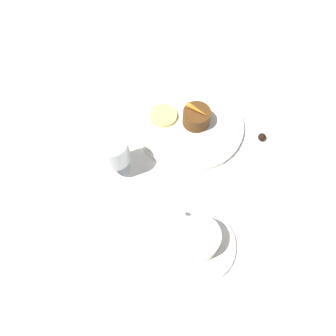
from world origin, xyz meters
The scene contains 11 objects.
ground_plane centered at (0.00, 0.00, 0.00)m, with size 3.00×3.00×0.00m, color white.
dinner_plate centered at (0.02, -0.02, 0.01)m, with size 0.28×0.28×0.01m.
saucer centered at (-0.25, 0.15, 0.01)m, with size 0.16×0.16×0.01m.
coffee_cup centered at (-0.24, 0.15, 0.04)m, with size 0.11×0.09×0.05m.
spoon centered at (-0.20, 0.14, 0.01)m, with size 0.04×0.10×0.00m.
wine_glass centered at (0.01, 0.20, 0.08)m, with size 0.07×0.07×0.12m.
fork centered at (-0.16, 0.02, 0.00)m, with size 0.03×0.18×0.01m.
dessert_cake centered at (0.01, -0.03, 0.04)m, with size 0.07×0.07×0.04m.
carrot_garnish centered at (0.01, -0.03, 0.06)m, with size 0.06×0.03×0.01m.
pineapple_slice centered at (0.07, 0.03, 0.02)m, with size 0.07×0.07×0.01m.
chocolate_truffle centered at (-0.11, -0.15, 0.01)m, with size 0.02×0.02×0.02m.
Camera 1 is at (-0.37, 0.31, 0.70)m, focal length 35.00 mm.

